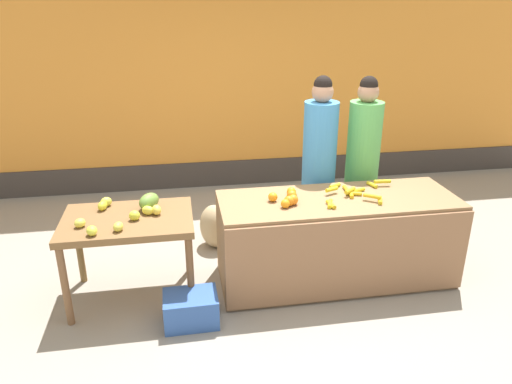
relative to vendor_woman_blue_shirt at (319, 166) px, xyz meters
name	(u,v)px	position (x,y,z in m)	size (l,w,h in m)	color
ground_plane	(278,282)	(-0.54, -0.64, -0.92)	(24.00, 24.00, 0.00)	gray
market_wall_back	(237,74)	(-0.54, 2.11, 0.63)	(9.19, 0.23, 3.16)	orange
fruit_stall_counter	(336,239)	(0.00, -0.65, -0.51)	(2.16, 0.80, 0.82)	olive
side_table_wooden	(128,228)	(-1.86, -0.64, -0.24)	(1.09, 0.76, 0.77)	brown
banana_bunch_pile	(354,193)	(0.16, -0.59, -0.07)	(0.76, 0.54, 0.07)	gold
orange_pile	(288,198)	(-0.48, -0.65, -0.05)	(0.28, 0.33, 0.09)	orange
mango_papaya_pile	(133,208)	(-1.81, -0.57, -0.09)	(0.72, 0.69, 0.14)	yellow
vendor_woman_blue_shirt	(319,166)	(0.00, 0.00, 0.00)	(0.34, 0.34, 1.82)	#33333D
vendor_woman_green_shirt	(362,163)	(0.47, 0.03, -0.01)	(0.34, 0.34, 1.80)	#33333D
produce_crate	(191,309)	(-1.38, -1.11, -0.79)	(0.44, 0.32, 0.26)	#3359A5
produce_sack	(215,226)	(-1.06, 0.18, -0.68)	(0.36, 0.30, 0.47)	tan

